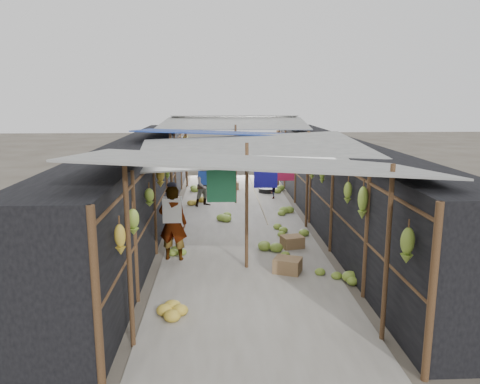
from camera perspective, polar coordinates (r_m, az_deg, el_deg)
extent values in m
plane|color=#6B6356|center=(7.10, 2.33, -17.89)|extent=(80.00, 80.00, 0.00)
cube|color=#9E998E|center=(13.14, -0.12, -3.79)|extent=(3.60, 16.00, 0.02)
cube|color=black|center=(13.05, -12.05, 0.98)|extent=(1.40, 15.00, 2.30)
cube|color=black|center=(13.28, 11.60, 1.18)|extent=(1.40, 15.00, 2.30)
cube|color=#99784E|center=(11.08, 6.39, -6.09)|extent=(0.56, 0.50, 0.29)
cube|color=#99784E|center=(9.55, 5.82, -8.93)|extent=(0.64, 0.59, 0.31)
cube|color=#99784E|center=(17.77, -0.90, 0.73)|extent=(0.47, 0.39, 0.29)
cylinder|color=black|center=(17.25, 3.29, 0.20)|extent=(0.62, 0.62, 0.19)
imported|color=silver|center=(10.13, -8.18, -3.79)|extent=(0.65, 0.48, 1.66)
imported|color=#1E4297|center=(15.07, -4.32, 0.83)|extent=(0.84, 0.78, 1.38)
imported|color=#433F3A|center=(16.21, 4.01, 0.50)|extent=(0.37, 0.54, 0.77)
cylinder|color=brown|center=(6.65, -13.36, -7.99)|extent=(0.07, 0.07, 2.60)
cylinder|color=brown|center=(6.95, 17.50, -7.37)|extent=(0.07, 0.07, 2.60)
cylinder|color=brown|center=(9.43, 0.82, -1.86)|extent=(0.07, 0.07, 2.60)
cylinder|color=brown|center=(12.42, -8.35, 1.29)|extent=(0.07, 0.07, 2.60)
cylinder|color=brown|center=(12.58, 8.20, 1.42)|extent=(0.07, 0.07, 2.60)
cylinder|color=brown|center=(15.33, -0.54, 3.36)|extent=(0.07, 0.07, 2.60)
cylinder|color=brown|center=(18.33, -6.54, 4.64)|extent=(0.07, 0.07, 2.60)
cylinder|color=brown|center=(18.44, 4.73, 4.72)|extent=(0.07, 0.07, 2.60)
cube|color=#999893|center=(7.25, 1.81, 3.70)|extent=(5.21, 3.19, 0.52)
cube|color=#999893|center=(10.45, 1.54, 5.30)|extent=(5.23, 3.73, 0.50)
cube|color=#204093|center=(13.71, -0.73, 7.22)|extent=(5.40, 3.60, 0.41)
cube|color=#999893|center=(16.99, -0.78, 8.40)|extent=(5.37, 3.66, 0.27)
cube|color=#999893|center=(19.39, -0.72, 9.09)|extent=(5.00, 1.99, 0.24)
cylinder|color=brown|center=(12.82, -9.12, 4.98)|extent=(0.06, 15.00, 0.06)
cylinder|color=brown|center=(13.00, 8.76, 5.07)|extent=(0.06, 15.00, 0.06)
cylinder|color=gray|center=(12.75, -0.12, 5.09)|extent=(0.02, 15.00, 0.02)
cube|color=#22329C|center=(16.11, -1.70, 5.37)|extent=(0.65, 0.03, 0.60)
cube|color=#1C189E|center=(10.87, 3.16, 2.20)|extent=(0.55, 0.03, 0.65)
cube|color=#A4193B|center=(11.57, 5.43, 2.87)|extent=(0.50, 0.03, 0.60)
cube|color=silver|center=(14.80, 1.33, 4.91)|extent=(0.60, 0.03, 0.55)
cube|color=blue|center=(13.23, -2.00, 4.00)|extent=(0.70, 0.03, 0.60)
cube|color=#246D45|center=(9.59, -2.29, 0.80)|extent=(0.60, 0.03, 0.70)
ellipsoid|color=gold|center=(6.45, -14.41, -5.64)|extent=(0.15, 0.13, 0.43)
ellipsoid|color=olive|center=(7.37, -12.90, -3.58)|extent=(0.19, 0.16, 0.42)
ellipsoid|color=olive|center=(9.03, -11.00, -0.66)|extent=(0.18, 0.16, 0.36)
ellipsoid|color=gold|center=(10.73, -9.69, 1.90)|extent=(0.19, 0.17, 0.51)
ellipsoid|color=olive|center=(12.15, -8.87, 2.59)|extent=(0.16, 0.13, 0.46)
ellipsoid|color=gold|center=(13.56, -8.23, 3.48)|extent=(0.19, 0.16, 0.50)
ellipsoid|color=olive|center=(15.19, -7.64, 4.23)|extent=(0.17, 0.15, 0.40)
ellipsoid|color=gold|center=(16.43, -7.28, 5.01)|extent=(0.15, 0.13, 0.50)
ellipsoid|color=gold|center=(18.36, -6.81, 6.21)|extent=(0.15, 0.13, 0.37)
ellipsoid|color=olive|center=(19.66, -6.54, 6.20)|extent=(0.16, 0.14, 0.47)
ellipsoid|color=olive|center=(6.48, 19.73, -6.17)|extent=(0.19, 0.16, 0.49)
ellipsoid|color=olive|center=(8.20, 14.74, -1.28)|extent=(0.18, 0.15, 0.58)
ellipsoid|color=olive|center=(9.07, 13.01, -0.11)|extent=(0.16, 0.14, 0.43)
ellipsoid|color=olive|center=(11.18, 10.00, 2.08)|extent=(0.14, 0.12, 0.43)
ellipsoid|color=olive|center=(12.35, 8.78, 2.44)|extent=(0.15, 0.13, 0.39)
ellipsoid|color=olive|center=(13.89, 7.50, 4.40)|extent=(0.20, 0.17, 0.36)
ellipsoid|color=gold|center=(15.18, 6.63, 4.61)|extent=(0.14, 0.12, 0.53)
ellipsoid|color=gold|center=(16.89, 5.69, 5.05)|extent=(0.17, 0.15, 0.52)
ellipsoid|color=olive|center=(18.30, 5.04, 5.48)|extent=(0.19, 0.16, 0.51)
ellipsoid|color=gold|center=(20.08, 4.35, 6.11)|extent=(0.14, 0.12, 0.59)
ellipsoid|color=gold|center=(15.45, -5.33, -0.88)|extent=(0.69, 0.58, 0.34)
ellipsoid|color=olive|center=(17.37, 4.34, 0.54)|extent=(0.71, 0.60, 0.35)
ellipsoid|color=olive|center=(9.32, 11.72, -9.49)|extent=(0.71, 0.61, 0.36)
ellipsoid|color=olive|center=(17.61, -5.01, 0.62)|extent=(0.62, 0.53, 0.31)
ellipsoid|color=olive|center=(10.55, -6.80, -7.06)|extent=(0.55, 0.46, 0.27)
ellipsoid|color=olive|center=(13.49, -1.31, -2.79)|extent=(0.58, 0.49, 0.29)
ellipsoid|color=olive|center=(14.11, 5.33, -2.30)|extent=(0.47, 0.40, 0.24)
ellipsoid|color=olive|center=(10.63, 3.84, -6.74)|extent=(0.63, 0.53, 0.31)
ellipsoid|color=olive|center=(12.25, 5.98, -4.18)|extent=(0.71, 0.61, 0.36)
ellipsoid|color=gold|center=(7.87, -9.06, -13.94)|extent=(0.49, 0.42, 0.25)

